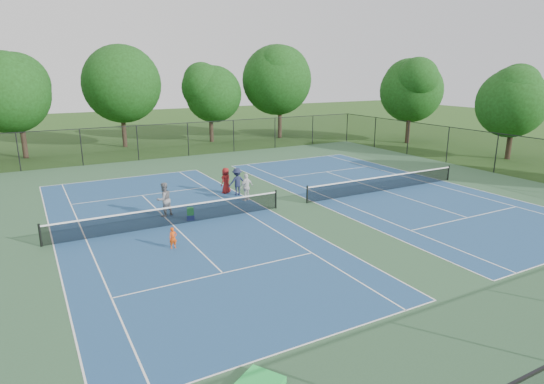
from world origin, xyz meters
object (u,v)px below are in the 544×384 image
bystander_c (226,181)px  instructor (164,199)px  tree_back_c (210,90)px  tree_side_e (411,87)px  tree_back_a (16,88)px  ball_hopper (190,211)px  tree_back_b (120,80)px  ball_crate (191,217)px  child_player (173,238)px  bystander_b (237,182)px  tree_side_f (515,98)px  bystander_a (246,187)px  tree_back_d (280,77)px

bystander_c → instructor: bearing=-1.5°
tree_back_c → tree_side_e: size_ratio=0.95×
tree_back_a → ball_hopper: size_ratio=23.80×
tree_back_b → tree_back_c: size_ratio=1.19×
ball_crate → child_player: bearing=-119.9°
tree_back_a → ball_hopper: 25.26m
tree_back_c → bystander_b: 22.90m
instructor → bystander_c: bearing=-169.0°
tree_side_f → ball_hopper: size_ratio=21.10×
child_player → ball_hopper: (1.96, 3.40, -0.01)m
tree_back_a → ball_hopper: (7.07, -23.60, -5.57)m
tree_side_f → ball_crate: tree_side_f is taller
tree_back_b → instructor: bearing=-96.8°
tree_back_a → bystander_b: tree_back_a is taller
tree_side_e → tree_side_f: size_ratio=1.09×
tree_back_a → tree_back_c: size_ratio=1.09×
tree_side_f → child_player: tree_side_f is taller
tree_side_f → bystander_a: tree_side_f is taller
tree_back_b → instructor: tree_back_b is taller
tree_back_c → bystander_a: (-6.78, -22.73, -4.66)m
tree_back_d → instructor: tree_back_d is taller
bystander_b → child_player: bearing=49.7°
tree_back_a → bystander_c: 22.98m
child_player → bystander_a: size_ratio=0.58×
tree_back_b → ball_hopper: bearing=-94.3°
tree_side_e → tree_side_f: tree_side_e is taller
tree_side_f → instructor: bearing=-177.6°
tree_back_c → ball_crate: bearing=-114.0°
tree_back_b → ball_crate: 26.47m
tree_side_e → ball_crate: 32.47m
tree_back_c → child_player: size_ratio=8.74×
tree_back_a → tree_side_f: tree_back_a is taller
tree_side_e → bystander_a: bearing=-154.7°
ball_crate → tree_back_b: bearing=85.7°
bystander_b → tree_back_a: bearing=-58.7°
bystander_b → instructor: bearing=22.9°
tree_back_a → child_player: 28.04m
tree_back_d → tree_side_e: size_ratio=1.17×
bystander_c → tree_back_d: bearing=-159.1°
tree_side_f → tree_back_d: bearing=117.6°
tree_back_a → tree_back_c: 18.04m
bystander_a → ball_crate: size_ratio=4.17×
tree_side_e → instructor: (-29.92, -12.30, -4.89)m
child_player → tree_back_d: bearing=51.6°
tree_back_c → tree_back_d: 8.17m
tree_back_c → tree_side_e: tree_side_e is taller
tree_side_f → ball_hopper: (-29.93, -2.60, -4.78)m
child_player → bystander_b: 9.02m
bystander_b → ball_hopper: size_ratio=4.48×
bystander_c → tree_back_c: bearing=-140.5°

